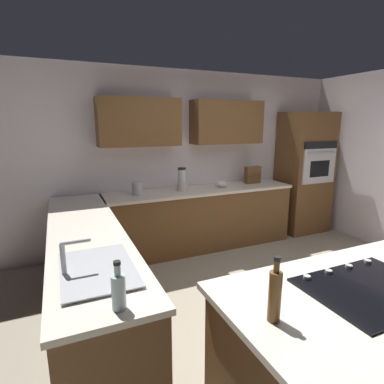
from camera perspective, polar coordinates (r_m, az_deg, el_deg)
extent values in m
plane|color=#9E937F|center=(3.53, 16.01, -19.32)|extent=(14.00, 14.00, 0.00)
cube|color=silver|center=(4.82, 0.87, 6.19)|extent=(6.00, 0.10, 2.60)
cube|color=brown|center=(4.78, 6.49, 12.74)|extent=(1.10, 0.34, 0.64)
cube|color=brown|center=(4.27, -9.79, 12.66)|extent=(1.10, 0.34, 0.64)
cube|color=brown|center=(4.63, 1.67, -5.13)|extent=(2.80, 0.60, 0.86)
cube|color=silver|center=(4.51, 1.71, 0.32)|extent=(2.84, 0.64, 0.04)
cube|color=brown|center=(3.15, -18.53, -14.73)|extent=(0.60, 2.90, 0.86)
cube|color=silver|center=(2.97, -19.14, -6.98)|extent=(0.64, 2.94, 0.04)
cube|color=brown|center=(2.39, 28.94, -25.44)|extent=(1.71, 0.89, 0.86)
cube|color=silver|center=(2.15, 30.27, -15.81)|extent=(1.79, 0.97, 0.04)
cube|color=brown|center=(5.60, 20.08, 3.33)|extent=(0.80, 0.60, 2.02)
cube|color=silver|center=(5.36, 22.53, 4.46)|extent=(0.66, 0.03, 0.56)
cube|color=black|center=(5.35, 22.58, 4.01)|extent=(0.40, 0.01, 0.26)
cube|color=black|center=(5.32, 22.83, 7.97)|extent=(0.66, 0.02, 0.11)
cylinder|color=silver|center=(5.31, 23.00, 6.75)|extent=(0.56, 0.02, 0.02)
cube|color=#515456|center=(2.31, -17.63, -11.82)|extent=(0.40, 0.30, 0.02)
cube|color=#515456|center=(2.01, -16.48, -15.65)|extent=(0.40, 0.30, 0.02)
cube|color=#B7BABF|center=(2.16, -17.11, -13.38)|extent=(0.46, 0.70, 0.01)
cylinder|color=#B7BABF|center=(2.11, -22.78, -11.65)|extent=(0.03, 0.03, 0.22)
cylinder|color=#B7BABF|center=(2.07, -20.81, -8.66)|extent=(0.18, 0.02, 0.02)
cube|color=black|center=(2.14, 30.35, -15.17)|extent=(0.76, 0.56, 0.01)
cylinder|color=#B2B2B7|center=(2.45, 29.82, -11.12)|extent=(0.04, 0.04, 0.02)
cylinder|color=#B2B2B7|center=(2.32, 27.09, -12.17)|extent=(0.04, 0.04, 0.02)
cylinder|color=#B2B2B7|center=(2.19, 24.02, -13.33)|extent=(0.04, 0.04, 0.02)
cylinder|color=#B2B2B7|center=(2.07, 20.54, -14.57)|extent=(0.04, 0.04, 0.02)
cylinder|color=beige|center=(4.38, -1.87, 0.96)|extent=(0.15, 0.15, 0.11)
cylinder|color=silver|center=(4.36, -1.88, 2.92)|extent=(0.11, 0.11, 0.19)
cylinder|color=black|center=(4.34, -1.89, 4.36)|extent=(0.12, 0.12, 0.03)
ellipsoid|color=white|center=(4.66, 5.57, 1.51)|extent=(0.17, 0.17, 0.09)
cube|color=brown|center=(5.02, 11.17, 3.14)|extent=(0.26, 0.10, 0.27)
cube|color=brown|center=(4.98, 11.53, 3.04)|extent=(0.25, 0.02, 0.02)
cylinder|color=#B7BABF|center=(4.18, -10.15, 0.65)|extent=(0.14, 0.14, 0.17)
cylinder|color=silver|center=(1.70, -13.46, -17.65)|extent=(0.07, 0.07, 0.19)
cylinder|color=silver|center=(1.65, -13.68, -13.93)|extent=(0.03, 0.03, 0.06)
cylinder|color=black|center=(1.63, -13.76, -12.67)|extent=(0.04, 0.04, 0.02)
cylinder|color=brown|center=(1.61, 15.10, -18.24)|extent=(0.06, 0.06, 0.26)
cylinder|color=brown|center=(1.54, 15.44, -13.17)|extent=(0.03, 0.03, 0.06)
cylinder|color=black|center=(1.52, 15.53, -11.81)|extent=(0.03, 0.03, 0.02)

